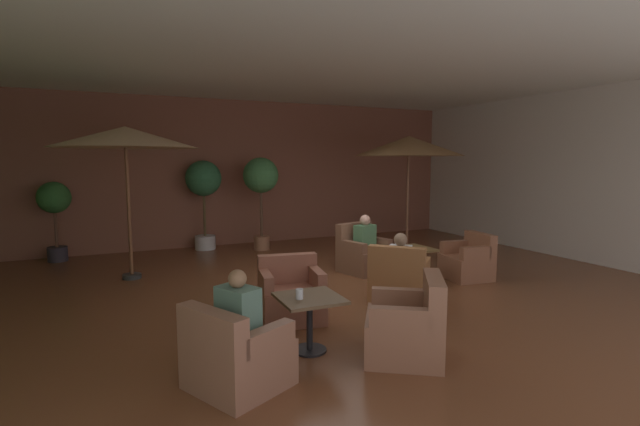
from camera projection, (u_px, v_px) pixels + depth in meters
The scene contains 21 objects.
ground_plane at pixel (332, 287), 7.64m from camera, with size 11.35×9.31×0.02m, color brown.
wall_back_brick at pixel (251, 173), 11.60m from camera, with size 11.35×0.08×3.57m, color brown.
wall_right_plain at pixel (569, 175), 9.77m from camera, with size 0.08×9.31×3.57m, color silver.
ceiling_slab at pixel (332, 65), 7.22m from camera, with size 11.35×9.31×0.06m, color silver.
cafe_table_front_left at pixel (310, 310), 5.02m from camera, with size 0.69×0.69×0.62m.
armchair_front_left_north at pixel (408, 328), 4.88m from camera, with size 1.11×1.11×0.89m.
armchair_front_left_east at pixel (291, 296), 6.05m from camera, with size 0.91×0.85×0.83m.
armchair_front_left_south at pixel (236, 356), 4.23m from camera, with size 1.05×1.06×0.81m.
cafe_table_front_right at pixel (411, 256), 7.79m from camera, with size 0.70×0.70×0.62m.
armchair_front_right_north at pixel (468, 262), 8.15m from camera, with size 0.80×0.82×0.81m.
armchair_front_right_east at pixel (363, 255), 8.67m from camera, with size 0.99×0.94×0.91m.
armchair_front_right_south at pixel (399, 281), 6.74m from camera, with size 1.09×1.08×0.89m.
patio_umbrella_tall_red at pixel (125, 138), 7.90m from camera, with size 2.46×2.46×2.68m.
patio_umbrella_center_beige at pixel (409, 146), 10.15m from camera, with size 2.41×2.41×2.64m.
potted_tree_left_corner at pixel (261, 181), 10.64m from camera, with size 0.82×0.82×2.17m.
potted_tree_mid_left at pixel (204, 186), 10.71m from camera, with size 0.83×0.83×2.10m.
potted_tree_mid_right at pixel (54, 206), 9.46m from camera, with size 0.65×0.65×1.66m.
patron_blue_shirt at pixel (365, 234), 8.59m from camera, with size 0.44×0.33×0.65m.
patron_by_window at pixel (238, 311), 4.21m from camera, with size 0.39×0.46×0.67m.
patron_with_friend at pixel (400, 256), 6.74m from camera, with size 0.37×0.37×0.62m.
iced_drink_cup at pixel (299, 294), 4.92m from camera, with size 0.08×0.08×0.11m, color white.
Camera 1 is at (-3.29, -6.68, 2.10)m, focal length 25.73 mm.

